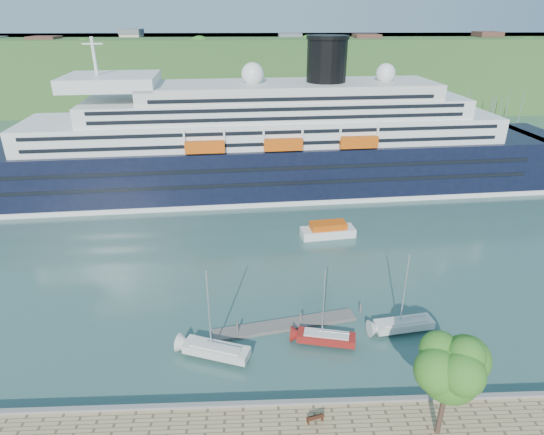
% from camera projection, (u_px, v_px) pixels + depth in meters
% --- Properties ---
extents(ground, '(400.00, 400.00, 0.00)m').
position_uv_depth(ground, '(295.00, 410.00, 40.35)').
color(ground, '#2F5451').
rests_on(ground, ground).
extents(far_hillside, '(400.00, 50.00, 24.00)m').
position_uv_depth(far_hillside, '(261.00, 71.00, 167.12)').
color(far_hillside, '#315923').
rests_on(far_hillside, ground).
extents(quay_coping, '(220.00, 0.50, 0.30)m').
position_uv_depth(quay_coping, '(296.00, 402.00, 39.69)').
color(quay_coping, slate).
rests_on(quay_coping, promenade).
extents(cruise_ship, '(128.02, 27.86, 28.52)m').
position_uv_depth(cruise_ship, '(253.00, 118.00, 83.91)').
color(cruise_ship, black).
rests_on(cruise_ship, ground).
extents(park_bench, '(1.62, 0.98, 0.97)m').
position_uv_depth(park_bench, '(315.00, 417.00, 37.85)').
color(park_bench, '#4E2516').
rests_on(park_bench, promenade).
extents(promenade_tree, '(6.23, 6.23, 10.31)m').
position_uv_depth(promenade_tree, '(447.00, 384.00, 34.93)').
color(promenade_tree, '#276019').
rests_on(promenade_tree, promenade).
extents(floating_pontoon, '(16.39, 5.23, 0.36)m').
position_uv_depth(floating_pontoon, '(285.00, 325.00, 51.01)').
color(floating_pontoon, slate).
rests_on(floating_pontoon, ground).
extents(sailboat_white_near, '(7.83, 4.44, 9.76)m').
position_uv_depth(sailboat_white_near, '(214.00, 319.00, 44.42)').
color(sailboat_white_near, silver).
rests_on(sailboat_white_near, ground).
extents(sailboat_red, '(6.98, 3.24, 8.71)m').
position_uv_depth(sailboat_red, '(328.00, 311.00, 46.50)').
color(sailboat_red, maroon).
rests_on(sailboat_red, ground).
extents(sailboat_white_far, '(7.42, 3.07, 9.30)m').
position_uv_depth(sailboat_white_far, '(408.00, 296.00, 48.36)').
color(sailboat_white_far, silver).
rests_on(sailboat_white_far, ground).
extents(tender_launch, '(8.79, 3.99, 2.34)m').
position_uv_depth(tender_launch, '(328.00, 229.00, 71.00)').
color(tender_launch, '#D04E0C').
rests_on(tender_launch, ground).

